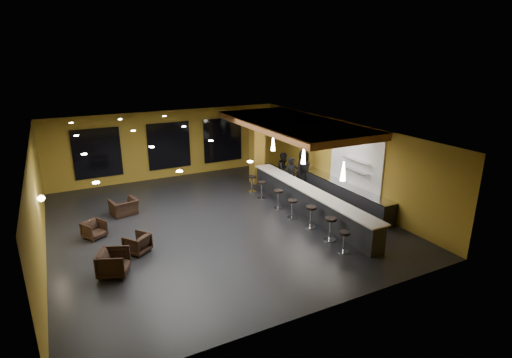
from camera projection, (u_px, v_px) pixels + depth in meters
name	position (u px, v px, depth m)	size (l,w,h in m)	color
floor	(217.00, 222.00, 15.69)	(12.00, 13.00, 0.10)	black
ceiling	(214.00, 132.00, 14.58)	(12.00, 13.00, 0.10)	black
wall_back	(168.00, 144.00, 20.68)	(12.00, 0.10, 3.50)	olive
wall_front	(316.00, 253.00, 9.60)	(12.00, 0.10, 3.50)	olive
wall_left	(35.00, 206.00, 12.51)	(0.10, 13.00, 3.50)	olive
wall_right	(342.00, 160.00, 17.77)	(0.10, 13.00, 3.50)	olive
wood_soffit	(292.00, 124.00, 17.23)	(3.60, 8.00, 0.28)	#9C5C2D
window_left	(97.00, 153.00, 19.08)	(2.20, 0.06, 2.40)	black
window_center	(169.00, 146.00, 20.60)	(2.20, 0.06, 2.40)	black
window_right	(223.00, 140.00, 21.91)	(2.20, 0.06, 2.40)	black
tile_backsplash	(356.00, 160.00, 16.81)	(0.06, 3.20, 2.40)	white
bar_counter	(309.00, 202.00, 16.26)	(0.60, 8.00, 1.00)	black
bar_top	(309.00, 190.00, 16.10)	(0.78, 8.10, 0.05)	silver
prep_counter	(340.00, 192.00, 17.58)	(0.70, 6.00, 0.86)	black
prep_top	(341.00, 183.00, 17.44)	(0.72, 6.00, 0.03)	silver
wall_shelf_lower	(356.00, 170.00, 16.70)	(0.30, 1.50, 0.03)	silver
wall_shelf_upper	(356.00, 160.00, 16.56)	(0.30, 1.50, 0.03)	silver
column	(257.00, 149.00, 19.77)	(0.60, 0.60, 3.50)	olive
wall_sconce	(41.00, 198.00, 12.99)	(0.22, 0.22, 0.22)	#FFE5B2
pendant_0	(343.00, 171.00, 14.00)	(0.20, 0.20, 0.70)	white
pendant_1	(304.00, 155.00, 16.12)	(0.20, 0.20, 0.70)	white
pendant_2	(273.00, 143.00, 18.23)	(0.20, 0.20, 0.70)	white
staff_a	(291.00, 175.00, 18.52)	(0.63, 0.41, 1.72)	black
staff_b	(284.00, 170.00, 19.48)	(0.82, 0.64, 1.69)	black
staff_c	(303.00, 169.00, 19.23)	(0.92, 0.60, 1.88)	black
armchair_a	(114.00, 263.00, 11.83)	(0.83, 0.85, 0.78)	black
armchair_b	(137.00, 243.00, 13.16)	(0.70, 0.72, 0.65)	black
armchair_c	(94.00, 230.00, 14.20)	(0.67, 0.69, 0.62)	black
armchair_d	(124.00, 207.00, 16.20)	(1.00, 0.87, 0.65)	black
bar_stool_0	(344.00, 239.00, 13.11)	(0.38, 0.38, 0.75)	silver
bar_stool_1	(330.00, 226.00, 13.95)	(0.43, 0.43, 0.85)	silver
bar_stool_2	(311.00, 214.00, 14.97)	(0.43, 0.43, 0.85)	silver
bar_stool_3	(292.00, 207.00, 15.80)	(0.39, 0.39, 0.77)	silver
bar_stool_4	(278.00, 197.00, 16.78)	(0.41, 0.41, 0.82)	silver
bar_stool_5	(262.00, 188.00, 17.91)	(0.40, 0.40, 0.80)	silver
bar_stool_6	(252.00, 182.00, 18.76)	(0.40, 0.40, 0.80)	silver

